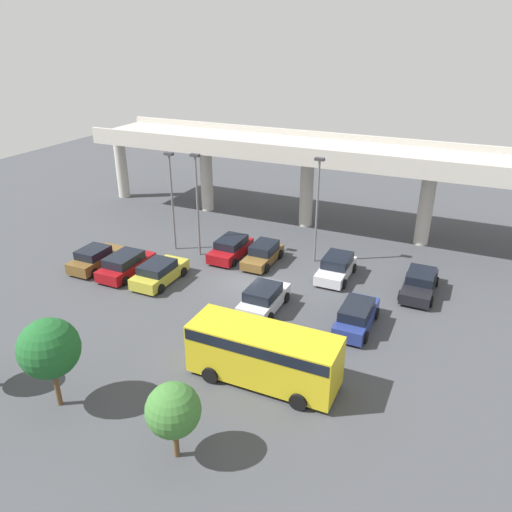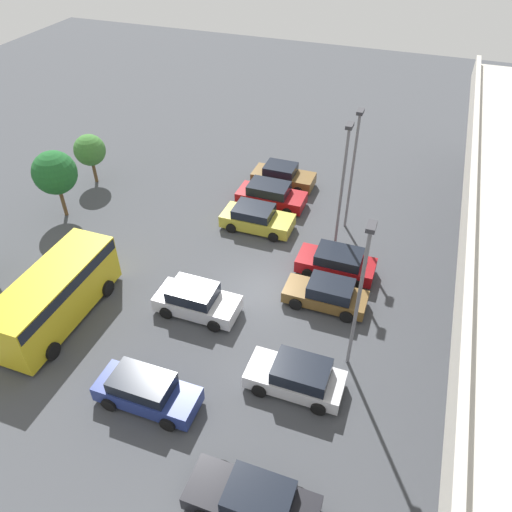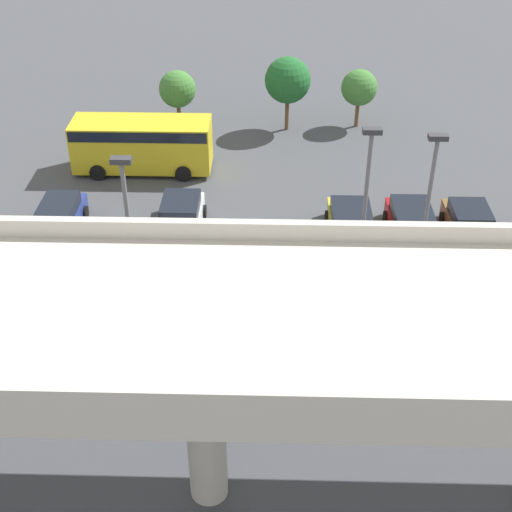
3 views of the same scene
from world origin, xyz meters
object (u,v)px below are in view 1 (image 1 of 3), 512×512
at_px(parked_car_6, 336,267).
at_px(parked_car_3, 231,248).
at_px(parked_car_7, 357,316).
at_px(parked_car_8, 420,283).
at_px(parked_car_1, 126,265).
at_px(parked_car_4, 263,254).
at_px(lamp_post_mid_lot, 317,203).
at_px(parked_car_2, 159,272).
at_px(shuttle_bus, 264,352).
at_px(tree_front_right, 49,349).
at_px(parked_car_5, 264,298).
at_px(tree_front_far_right, 173,410).
at_px(parked_car_0, 96,258).
at_px(lamp_post_by_overpass, 197,198).

bearing_deg(parked_car_6, parked_car_3, -89.29).
distance_m(parked_car_6, parked_car_7, 6.57).
relative_size(parked_car_7, parked_car_8, 0.95).
height_order(parked_car_1, parked_car_4, parked_car_1).
height_order(parked_car_3, lamp_post_mid_lot, lamp_post_mid_lot).
bearing_deg(parked_car_2, lamp_post_mid_lot, -48.46).
bearing_deg(shuttle_bus, parked_car_4, 113.99).
relative_size(parked_car_2, tree_front_right, 0.99).
height_order(parked_car_5, parked_car_7, parked_car_5).
distance_m(parked_car_6, tree_front_far_right, 18.70).
xyz_separation_m(parked_car_1, parked_car_4, (8.15, 5.87, -0.04)).
bearing_deg(parked_car_8, parked_car_5, -53.70).
xyz_separation_m(parked_car_1, parked_car_5, (10.96, -0.36, 0.01)).
height_order(parked_car_3, tree_front_far_right, tree_front_far_right).
xyz_separation_m(parked_car_5, tree_front_far_right, (1.53, -12.34, 1.63)).
bearing_deg(parked_car_2, tree_front_far_right, -142.89).
relative_size(parked_car_2, parked_car_8, 0.94).
distance_m(parked_car_4, shuttle_bus, 13.82).
bearing_deg(parked_car_8, parked_car_4, -89.63).
xyz_separation_m(parked_car_3, tree_front_far_right, (7.02, -18.48, 1.66)).
distance_m(parked_car_4, parked_car_8, 11.38).
relative_size(lamp_post_mid_lot, tree_front_right, 1.75).
relative_size(shuttle_bus, tree_front_right, 1.65).
distance_m(parked_car_5, tree_front_right, 13.30).
height_order(parked_car_4, parked_car_7, parked_car_7).
height_order(parked_car_2, tree_front_right, tree_front_right).
bearing_deg(parked_car_3, tree_front_far_right, 20.79).
distance_m(parked_car_7, tree_front_far_right, 13.51).
distance_m(parked_car_2, parked_car_8, 17.69).
distance_m(parked_car_0, tree_front_right, 15.20).
relative_size(parked_car_2, parked_car_4, 1.04).
distance_m(parked_car_2, lamp_post_mid_lot, 12.30).
height_order(lamp_post_by_overpass, tree_front_far_right, lamp_post_by_overpass).
height_order(parked_car_6, lamp_post_by_overpass, lamp_post_by_overpass).
distance_m(parked_car_3, shuttle_bus, 15.03).
bearing_deg(parked_car_1, parked_car_2, -89.55).
xyz_separation_m(parked_car_4, tree_front_far_right, (4.33, -18.57, 1.68)).
relative_size(parked_car_0, tree_front_right, 0.97).
bearing_deg(parked_car_1, shuttle_bus, -116.06).
height_order(parked_car_0, tree_front_far_right, tree_front_far_right).
relative_size(parked_car_4, parked_car_6, 1.01).
height_order(lamp_post_mid_lot, tree_front_right, lamp_post_mid_lot).
xyz_separation_m(parked_car_4, shuttle_bus, (5.60, -12.60, 0.98)).
xyz_separation_m(parked_car_8, tree_front_far_right, (-7.05, -18.64, 1.70)).
height_order(parked_car_5, tree_front_far_right, tree_front_far_right).
bearing_deg(tree_front_right, shuttle_bus, 35.23).
distance_m(parked_car_6, tree_front_right, 20.09).
bearing_deg(parked_car_4, parked_car_1, -54.26).
relative_size(shuttle_bus, lamp_post_by_overpass, 0.95).
height_order(parked_car_5, tree_front_right, tree_front_right).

